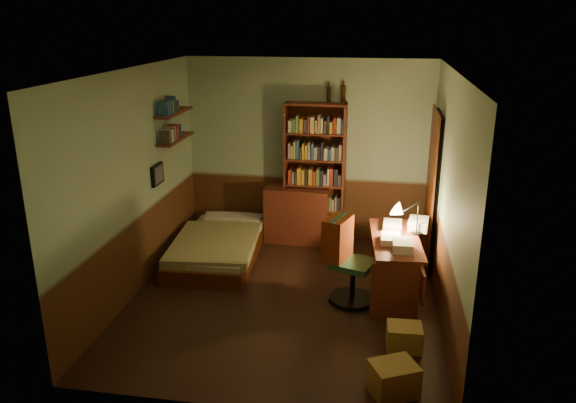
% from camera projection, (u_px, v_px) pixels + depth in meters
% --- Properties ---
extents(floor, '(3.50, 4.00, 0.02)m').
position_uv_depth(floor, '(285.00, 298.00, 6.60)').
color(floor, black).
rests_on(floor, ground).
extents(ceiling, '(3.50, 4.00, 0.02)m').
position_uv_depth(ceiling, '(284.00, 70.00, 5.77)').
color(ceiling, silver).
rests_on(ceiling, wall_back).
extents(wall_back, '(3.50, 0.02, 2.60)m').
position_uv_depth(wall_back, '(308.00, 150.00, 8.06)').
color(wall_back, gray).
rests_on(wall_back, ground).
extents(wall_left, '(0.02, 4.00, 2.60)m').
position_uv_depth(wall_left, '(134.00, 184.00, 6.46)').
color(wall_left, gray).
rests_on(wall_left, ground).
extents(wall_right, '(0.02, 4.00, 2.60)m').
position_uv_depth(wall_right, '(449.00, 200.00, 5.91)').
color(wall_right, gray).
rests_on(wall_right, ground).
extents(wall_front, '(3.50, 0.02, 2.60)m').
position_uv_depth(wall_front, '(240.00, 268.00, 4.30)').
color(wall_front, gray).
rests_on(wall_front, ground).
extents(doorway, '(0.06, 0.90, 2.00)m').
position_uv_depth(doorway, '(433.00, 190.00, 7.23)').
color(doorway, black).
rests_on(doorway, ground).
extents(door_trim, '(0.02, 0.98, 2.08)m').
position_uv_depth(door_trim, '(430.00, 190.00, 7.23)').
color(door_trim, '#3F1909').
rests_on(door_trim, ground).
extents(bed, '(1.07, 1.92, 0.56)m').
position_uv_depth(bed, '(218.00, 238.00, 7.58)').
color(bed, olive).
rests_on(bed, ground).
extents(dresser, '(0.93, 0.50, 0.81)m').
position_uv_depth(dresser, '(298.00, 214.00, 8.13)').
color(dresser, '#562115').
rests_on(dresser, ground).
extents(mini_stereo, '(0.25, 0.20, 0.12)m').
position_uv_depth(mini_stereo, '(302.00, 181.00, 8.10)').
color(mini_stereo, '#B2B2B7').
rests_on(mini_stereo, dresser).
extents(bookshelf, '(0.87, 0.29, 2.01)m').
position_uv_depth(bookshelf, '(315.00, 174.00, 7.99)').
color(bookshelf, '#562115').
rests_on(bookshelf, ground).
extents(bottle_left, '(0.07, 0.07, 0.21)m').
position_uv_depth(bottle_left, '(329.00, 94.00, 7.72)').
color(bottle_left, black).
rests_on(bottle_left, bookshelf).
extents(bottle_right, '(0.08, 0.08, 0.23)m').
position_uv_depth(bottle_right, '(344.00, 94.00, 7.68)').
color(bottle_right, black).
rests_on(bottle_right, bookshelf).
extents(desk, '(0.65, 1.34, 0.70)m').
position_uv_depth(desk, '(394.00, 266.00, 6.59)').
color(desk, '#562115').
rests_on(desk, ground).
extents(paper_stack, '(0.27, 0.34, 0.12)m').
position_uv_depth(paper_stack, '(418.00, 224.00, 6.75)').
color(paper_stack, silver).
rests_on(paper_stack, desk).
extents(desk_lamp, '(0.19, 0.19, 0.64)m').
position_uv_depth(desk_lamp, '(418.00, 208.00, 6.51)').
color(desk_lamp, black).
rests_on(desk_lamp, desk).
extents(office_chair, '(0.53, 0.50, 0.87)m').
position_uv_depth(office_chair, '(353.00, 267.00, 6.35)').
color(office_chair, '#2B5030').
rests_on(office_chair, ground).
extents(red_jacket, '(0.25, 0.43, 0.49)m').
position_uv_depth(red_jacket, '(334.00, 215.00, 5.99)').
color(red_jacket, maroon).
rests_on(red_jacket, office_chair).
extents(wall_shelf_lower, '(0.20, 0.90, 0.03)m').
position_uv_depth(wall_shelf_lower, '(176.00, 139.00, 7.37)').
color(wall_shelf_lower, '#562115').
rests_on(wall_shelf_lower, wall_left).
extents(wall_shelf_upper, '(0.20, 0.90, 0.03)m').
position_uv_depth(wall_shelf_upper, '(174.00, 112.00, 7.26)').
color(wall_shelf_upper, '#562115').
rests_on(wall_shelf_upper, wall_left).
extents(framed_picture, '(0.04, 0.32, 0.26)m').
position_uv_depth(framed_picture, '(157.00, 174.00, 7.03)').
color(framed_picture, black).
rests_on(framed_picture, wall_left).
extents(cardboard_box_a, '(0.48, 0.45, 0.29)m').
position_uv_depth(cardboard_box_a, '(394.00, 379.00, 4.87)').
color(cardboard_box_a, olive).
rests_on(cardboard_box_a, ground).
extents(cardboard_box_b, '(0.35, 0.29, 0.24)m').
position_uv_depth(cardboard_box_b, '(404.00, 337.00, 5.55)').
color(cardboard_box_b, olive).
rests_on(cardboard_box_b, ground).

